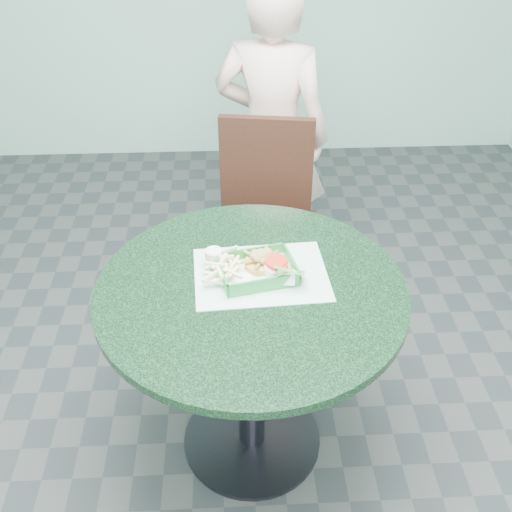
{
  "coord_description": "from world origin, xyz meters",
  "views": [
    {
      "loc": [
        -0.05,
        -1.45,
        1.96
      ],
      "look_at": [
        0.02,
        0.1,
        0.81
      ],
      "focal_mm": 42.0,
      "sensor_mm": 36.0,
      "label": 1
    }
  ],
  "objects_px": {
    "cafe_table": "(251,331)",
    "food_basket": "(257,277)",
    "diner_person": "(271,138)",
    "sauce_ramekin": "(219,253)",
    "dining_chair": "(267,210)",
    "crab_sandwich": "(263,264)"
  },
  "relations": [
    {
      "from": "cafe_table",
      "to": "dining_chair",
      "type": "bearing_deg",
      "value": 82.63
    },
    {
      "from": "cafe_table",
      "to": "food_basket",
      "type": "xyz_separation_m",
      "value": [
        0.02,
        0.05,
        0.19
      ]
    },
    {
      "from": "dining_chair",
      "to": "food_basket",
      "type": "bearing_deg",
      "value": -87.99
    },
    {
      "from": "crab_sandwich",
      "to": "diner_person",
      "type": "bearing_deg",
      "value": 84.56
    },
    {
      "from": "crab_sandwich",
      "to": "dining_chair",
      "type": "bearing_deg",
      "value": 85.06
    },
    {
      "from": "dining_chair",
      "to": "crab_sandwich",
      "type": "relative_size",
      "value": 8.71
    },
    {
      "from": "cafe_table",
      "to": "crab_sandwich",
      "type": "xyz_separation_m",
      "value": [
        0.04,
        0.08,
        0.22
      ]
    },
    {
      "from": "cafe_table",
      "to": "dining_chair",
      "type": "relative_size",
      "value": 1.06
    },
    {
      "from": "cafe_table",
      "to": "sauce_ramekin",
      "type": "distance_m",
      "value": 0.28
    },
    {
      "from": "dining_chair",
      "to": "diner_person",
      "type": "xyz_separation_m",
      "value": [
        0.04,
        0.31,
        0.2
      ]
    },
    {
      "from": "dining_chair",
      "to": "crab_sandwich",
      "type": "bearing_deg",
      "value": -86.64
    },
    {
      "from": "diner_person",
      "to": "sauce_ramekin",
      "type": "distance_m",
      "value": 1.02
    },
    {
      "from": "cafe_table",
      "to": "sauce_ramekin",
      "type": "relative_size",
      "value": 17.11
    },
    {
      "from": "sauce_ramekin",
      "to": "food_basket",
      "type": "bearing_deg",
      "value": -36.21
    },
    {
      "from": "food_basket",
      "to": "sauce_ramekin",
      "type": "height_order",
      "value": "sauce_ramekin"
    },
    {
      "from": "crab_sandwich",
      "to": "sauce_ramekin",
      "type": "xyz_separation_m",
      "value": [
        -0.14,
        0.06,
        0.0
      ]
    },
    {
      "from": "cafe_table",
      "to": "diner_person",
      "type": "relative_size",
      "value": 0.67
    },
    {
      "from": "cafe_table",
      "to": "sauce_ramekin",
      "type": "height_order",
      "value": "sauce_ramekin"
    },
    {
      "from": "cafe_table",
      "to": "dining_chair",
      "type": "height_order",
      "value": "dining_chair"
    },
    {
      "from": "diner_person",
      "to": "food_basket",
      "type": "height_order",
      "value": "diner_person"
    },
    {
      "from": "diner_person",
      "to": "sauce_ramekin",
      "type": "xyz_separation_m",
      "value": [
        -0.24,
        -0.99,
        0.06
      ]
    },
    {
      "from": "diner_person",
      "to": "food_basket",
      "type": "distance_m",
      "value": 1.09
    }
  ]
}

